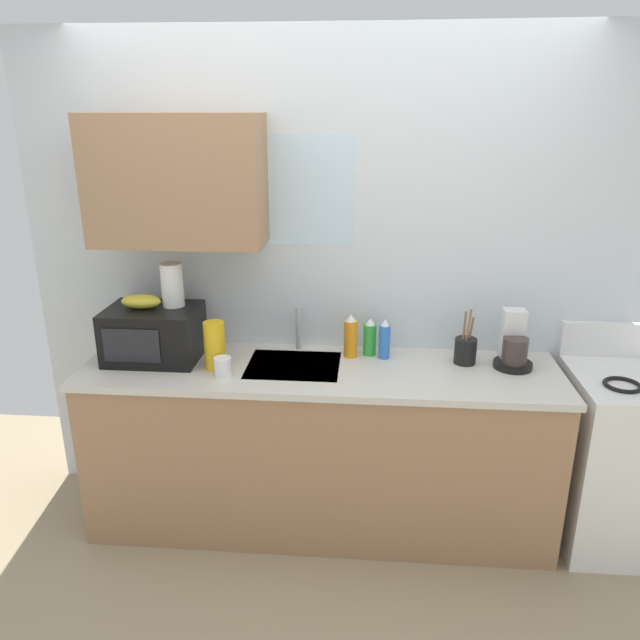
{
  "coord_description": "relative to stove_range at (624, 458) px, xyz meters",
  "views": [
    {
      "loc": [
        0.23,
        -2.76,
        2.11
      ],
      "look_at": [
        0.0,
        0.0,
        1.15
      ],
      "focal_mm": 34.05,
      "sensor_mm": 36.0,
      "label": 1
    }
  ],
  "objects": [
    {
      "name": "kitchen_wall_assembly",
      "position": [
        -1.66,
        0.31,
        0.89
      ],
      "size": [
        3.15,
        0.42,
        2.5
      ],
      "color": "silver",
      "rests_on": "ground"
    },
    {
      "name": "counter_unit",
      "position": [
        -1.54,
        -0.0,
        0.0
      ],
      "size": [
        2.38,
        0.63,
        0.9
      ],
      "color": "#9E7551",
      "rests_on": "ground"
    },
    {
      "name": "sink_faucet",
      "position": [
        -1.67,
        0.24,
        0.56
      ],
      "size": [
        0.03,
        0.03,
        0.24
      ],
      "primitive_type": "cylinder",
      "color": "#B2B5BA",
      "rests_on": "counter_unit"
    },
    {
      "name": "stove_range",
      "position": [
        0.0,
        0.0,
        0.0
      ],
      "size": [
        0.6,
        0.6,
        1.08
      ],
      "color": "white",
      "rests_on": "ground"
    },
    {
      "name": "microwave",
      "position": [
        -2.39,
        0.04,
        0.58
      ],
      "size": [
        0.46,
        0.35,
        0.27
      ],
      "color": "black",
      "rests_on": "counter_unit"
    },
    {
      "name": "banana_bunch",
      "position": [
        -2.44,
        0.05,
        0.75
      ],
      "size": [
        0.2,
        0.11,
        0.07
      ],
      "primitive_type": "ellipsoid",
      "color": "gold",
      "rests_on": "microwave"
    },
    {
      "name": "paper_towel_roll",
      "position": [
        -2.29,
        0.1,
        0.82
      ],
      "size": [
        0.11,
        0.11,
        0.22
      ],
      "primitive_type": "cylinder",
      "color": "white",
      "rests_on": "microwave"
    },
    {
      "name": "coffee_maker",
      "position": [
        -0.58,
        0.1,
        0.55
      ],
      "size": [
        0.19,
        0.21,
        0.28
      ],
      "color": "black",
      "rests_on": "counter_unit"
    },
    {
      "name": "dish_soap_bottle_orange",
      "position": [
        -1.39,
        0.15,
        0.55
      ],
      "size": [
        0.07,
        0.07,
        0.23
      ],
      "color": "orange",
      "rests_on": "counter_unit"
    },
    {
      "name": "dish_soap_bottle_green",
      "position": [
        -1.29,
        0.19,
        0.53
      ],
      "size": [
        0.07,
        0.07,
        0.2
      ],
      "color": "green",
      "rests_on": "counter_unit"
    },
    {
      "name": "dish_soap_bottle_blue",
      "position": [
        -1.22,
        0.15,
        0.54
      ],
      "size": [
        0.06,
        0.06,
        0.21
      ],
      "color": "blue",
      "rests_on": "counter_unit"
    },
    {
      "name": "cereal_canister",
      "position": [
        -2.05,
        -0.05,
        0.56
      ],
      "size": [
        0.1,
        0.1,
        0.24
      ],
      "primitive_type": "cylinder",
      "color": "gold",
      "rests_on": "counter_unit"
    },
    {
      "name": "mug_white",
      "position": [
        -1.99,
        -0.14,
        0.49
      ],
      "size": [
        0.08,
        0.08,
        0.09
      ],
      "primitive_type": "cylinder",
      "color": "white",
      "rests_on": "counter_unit"
    },
    {
      "name": "utensil_crock",
      "position": [
        -0.81,
        0.12,
        0.51
      ],
      "size": [
        0.11,
        0.11,
        0.3
      ],
      "color": "black",
      "rests_on": "counter_unit"
    }
  ]
}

